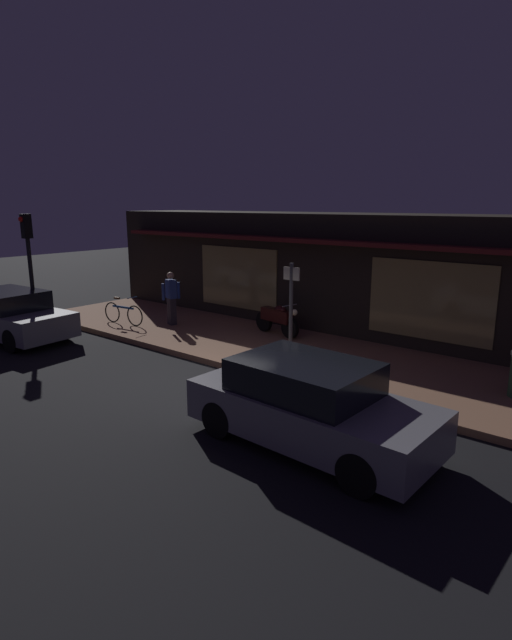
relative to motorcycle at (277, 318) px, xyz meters
name	(u,v)px	position (x,y,z in m)	size (l,w,h in m)	color
ground_plane	(200,383)	(0.82, -3.99, -0.65)	(60.00, 60.00, 0.00)	black
sidewalk_slab	(280,350)	(0.82, -0.99, -0.57)	(18.00, 4.00, 0.15)	#8C6047
storefront_building	(345,272)	(0.82, 2.40, 1.16)	(18.00, 3.30, 3.60)	black
motorcycle	(277,318)	(0.00, 0.00, 0.00)	(1.69, 0.60, 0.97)	black
bicycle_parked	(123,313)	(-4.59, -2.01, -0.14)	(1.65, 0.42, 0.91)	black
person_photographer	(171,297)	(-3.36, -1.06, 0.38)	(0.43, 0.61, 1.67)	#28232D
sign_post	(291,307)	(1.78, -1.87, 0.86)	(0.44, 0.09, 2.40)	#47474C
traffic_light_pole	(29,253)	(-6.05, -4.12, 1.83)	(0.24, 0.33, 3.60)	black
parked_car_near	(10,315)	(-6.19, -4.81, 0.06)	(4.22, 2.07, 1.42)	black
parked_car_far	(309,404)	(4.31, -4.94, 0.06)	(4.17, 1.92, 1.42)	black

